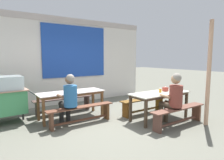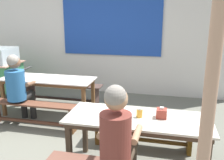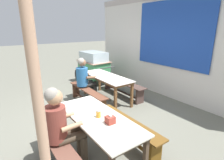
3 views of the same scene
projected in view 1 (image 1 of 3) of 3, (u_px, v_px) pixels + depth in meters
ground_plane at (111, 124)px, 4.79m from camera, size 40.00×40.00×0.00m
backdrop_wall at (69, 59)px, 6.83m from camera, size 6.29×0.23×3.03m
dining_table_far at (71, 94)px, 5.18m from camera, size 1.79×0.66×0.73m
dining_table_near at (160, 95)px, 5.08m from camera, size 1.71×0.69×0.73m
bench_far_back at (64, 103)px, 5.73m from camera, size 1.77×0.32×0.45m
bench_far_front at (81, 112)px, 4.72m from camera, size 1.72×0.25×0.45m
bench_near_back at (144, 104)px, 5.62m from camera, size 1.57×0.30×0.45m
bench_near_front at (179, 113)px, 4.61m from camera, size 1.72×0.27×0.45m
person_near_front at (173, 96)px, 4.55m from camera, size 0.44×0.59×1.29m
person_left_back_turned at (69, 96)px, 4.58m from camera, size 0.45×0.57×1.27m
tissue_box at (165, 89)px, 5.25m from camera, size 0.12×0.12×0.13m
condiment_jar at (160, 90)px, 5.07m from camera, size 0.07×0.07×0.12m
wooden_support_post at (209, 74)px, 4.56m from camera, size 0.10×0.10×2.53m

